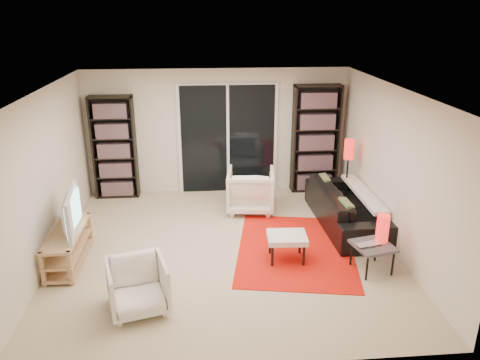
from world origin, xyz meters
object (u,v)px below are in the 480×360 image
armchair_back (251,190)px  ottoman (287,238)px  bookshelf_left (114,148)px  floor_lamp (348,157)px  tv_stand (68,246)px  side_table (373,247)px  bookshelf_right (316,139)px  sofa (346,207)px  armchair_front (138,286)px

armchair_back → ottoman: 1.86m
bookshelf_left → floor_lamp: bearing=-13.1°
tv_stand → ottoman: (3.11, -0.19, 0.08)m
bookshelf_left → tv_stand: bearing=-96.6°
armchair_back → side_table: (1.45, -2.22, -0.02)m
bookshelf_right → side_table: 3.19m
bookshelf_left → floor_lamp: size_ratio=1.50×
tv_stand → bookshelf_right: bearing=31.5°
bookshelf_right → ottoman: size_ratio=3.62×
sofa → side_table: 1.48m
bookshelf_right → armchair_back: bearing=-146.5°
tv_stand → side_table: 4.27m
bookshelf_left → side_table: size_ratio=3.22×
bookshelf_right → armchair_back: (-1.36, -0.90, -0.67)m
armchair_back → floor_lamp: size_ratio=0.64×
armchair_back → ottoman: bearing=107.4°
sofa → bookshelf_left: bearing=66.3°
tv_stand → side_table: tv_stand is taller
bookshelf_right → sofa: bookshelf_right is taller
armchair_front → floor_lamp: floor_lamp is taller
bookshelf_right → tv_stand: 4.93m
bookshelf_right → armchair_front: (-3.03, -3.75, -0.73)m
bookshelf_right → floor_lamp: (0.36, -0.98, -0.07)m
floor_lamp → ottoman: bearing=-128.5°
armchair_front → side_table: 3.18m
bookshelf_left → floor_lamp: bookshelf_left is taller
bookshelf_right → tv_stand: bookshelf_right is taller
side_table → bookshelf_right: bearing=91.6°
armchair_back → tv_stand: bearing=37.9°
bookshelf_right → side_table: (0.09, -3.12, -0.69)m
armchair_front → floor_lamp: size_ratio=0.54×
armchair_front → ottoman: armchair_front is taller
bookshelf_right → sofa: size_ratio=0.95×
side_table → floor_lamp: size_ratio=0.46×
bookshelf_left → armchair_front: 3.89m
bookshelf_left → bookshelf_right: (3.85, -0.00, 0.07)m
floor_lamp → tv_stand: bearing=-160.8°
bookshelf_right → sofa: (0.17, -1.64, -0.73)m
tv_stand → sofa: 4.40m
ottoman → bookshelf_left: bearing=135.9°
bookshelf_left → armchair_back: size_ratio=2.32×
sofa → side_table: (-0.08, -1.48, 0.03)m
tv_stand → side_table: bearing=-7.7°
armchair_front → floor_lamp: 4.42m
ottoman → bookshelf_right: bearing=69.2°
bookshelf_left → armchair_back: 2.71m
bookshelf_right → ottoman: 3.00m
armchair_back → floor_lamp: floor_lamp is taller
sofa → armchair_front: sofa is taller
armchair_back → floor_lamp: (1.72, -0.08, 0.60)m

